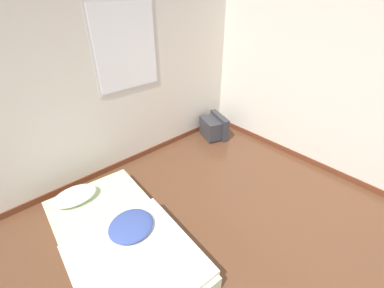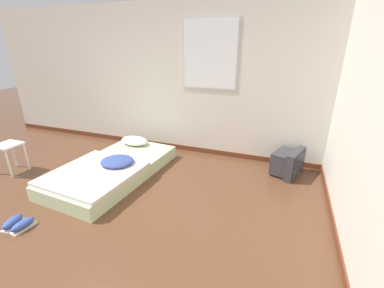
% 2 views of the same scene
% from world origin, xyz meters
% --- Properties ---
extents(ground_plane, '(20.00, 20.00, 0.00)m').
position_xyz_m(ground_plane, '(0.00, 0.00, 0.00)').
color(ground_plane, brown).
extents(wall_back, '(7.85, 0.08, 2.60)m').
position_xyz_m(wall_back, '(0.01, 2.74, 1.29)').
color(wall_back, silver).
rests_on(wall_back, ground_plane).
extents(mattress_bed, '(1.24, 2.13, 0.35)m').
position_xyz_m(mattress_bed, '(-0.33, 1.35, 0.13)').
color(mattress_bed, beige).
rests_on(mattress_bed, ground_plane).
extents(crt_tv, '(0.51, 0.60, 0.42)m').
position_xyz_m(crt_tv, '(2.19, 2.35, 0.20)').
color(crt_tv, '#333338').
rests_on(crt_tv, ground_plane).
extents(side_stool, '(0.35, 0.35, 0.48)m').
position_xyz_m(side_stool, '(-1.91, 0.90, 0.37)').
color(side_stool, white).
rests_on(side_stool, ground_plane).
extents(sneaker_pair, '(0.29, 0.28, 0.10)m').
position_xyz_m(sneaker_pair, '(-0.59, -0.04, 0.05)').
color(sneaker_pair, silver).
rests_on(sneaker_pair, ground_plane).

